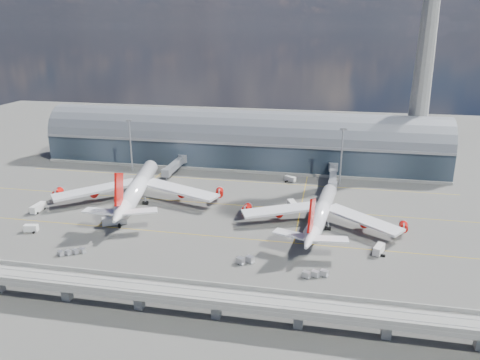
% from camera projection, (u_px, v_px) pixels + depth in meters
% --- Properties ---
extents(ground, '(500.00, 500.00, 0.00)m').
position_uv_depth(ground, '(200.00, 223.00, 169.64)').
color(ground, '#474744').
rests_on(ground, ground).
extents(taxi_lines, '(200.00, 80.12, 0.01)m').
position_uv_depth(taxi_lines, '(215.00, 202.00, 190.23)').
color(taxi_lines, gold).
rests_on(taxi_lines, ground).
extents(terminal, '(200.00, 30.00, 28.00)m').
position_uv_depth(terminal, '(241.00, 143.00, 238.74)').
color(terminal, '#1F2A34').
rests_on(terminal, ground).
extents(control_tower, '(19.00, 19.00, 103.00)m').
position_uv_depth(control_tower, '(424.00, 63.00, 215.03)').
color(control_tower, gray).
rests_on(control_tower, ground).
extents(guideway, '(220.00, 8.50, 7.20)m').
position_uv_depth(guideway, '(138.00, 290.00, 116.75)').
color(guideway, gray).
rests_on(guideway, ground).
extents(floodlight_mast_left, '(3.00, 0.70, 25.70)m').
position_uv_depth(floodlight_mast_left, '(131.00, 144.00, 225.89)').
color(floodlight_mast_left, gray).
rests_on(floodlight_mast_left, ground).
extents(floodlight_mast_right, '(3.00, 0.70, 25.70)m').
position_uv_depth(floodlight_mast_right, '(342.00, 155.00, 207.33)').
color(floodlight_mast_right, gray).
rests_on(floodlight_mast_right, ground).
extents(airliner_left, '(68.58, 72.21, 22.11)m').
position_uv_depth(airliner_left, '(137.00, 188.00, 186.90)').
color(airliner_left, white).
rests_on(airliner_left, ground).
extents(airliner_right, '(58.88, 61.57, 19.53)m').
position_uv_depth(airliner_right, '(321.00, 213.00, 164.97)').
color(airliner_right, white).
rests_on(airliner_right, ground).
extents(jet_bridge_left, '(4.40, 28.00, 7.25)m').
position_uv_depth(jet_bridge_left, '(176.00, 165.00, 222.50)').
color(jet_bridge_left, gray).
rests_on(jet_bridge_left, ground).
extents(jet_bridge_right, '(4.40, 32.00, 7.25)m').
position_uv_depth(jet_bridge_right, '(333.00, 175.00, 207.02)').
color(jet_bridge_right, gray).
rests_on(jet_bridge_right, ground).
extents(service_truck_0, '(2.70, 7.30, 3.00)m').
position_uv_depth(service_truck_0, '(38.00, 208.00, 179.43)').
color(service_truck_0, silver).
rests_on(service_truck_0, ground).
extents(service_truck_1, '(4.88, 2.95, 2.65)m').
position_uv_depth(service_truck_1, '(31.00, 228.00, 161.73)').
color(service_truck_1, silver).
rests_on(service_truck_1, ground).
extents(service_truck_2, '(8.71, 6.25, 3.11)m').
position_uv_depth(service_truck_2, '(114.00, 221.00, 167.34)').
color(service_truck_2, silver).
rests_on(service_truck_2, ground).
extents(service_truck_3, '(4.18, 6.19, 2.79)m').
position_uv_depth(service_truck_3, '(379.00, 250.00, 146.20)').
color(service_truck_3, silver).
rests_on(service_truck_3, ground).
extents(service_truck_4, '(4.58, 6.17, 3.25)m').
position_uv_depth(service_truck_4, '(292.00, 205.00, 182.04)').
color(service_truck_4, silver).
rests_on(service_truck_4, ground).
extents(service_truck_5, '(5.59, 4.41, 2.56)m').
position_uv_depth(service_truck_5, '(290.00, 179.00, 214.22)').
color(service_truck_5, silver).
rests_on(service_truck_5, ground).
extents(cargo_train_0, '(8.35, 5.25, 1.45)m').
position_uv_depth(cargo_train_0, '(72.00, 252.00, 146.04)').
color(cargo_train_0, gray).
rests_on(cargo_train_0, ground).
extents(cargo_train_1, '(7.83, 4.18, 1.73)m').
position_uv_depth(cargo_train_1, '(315.00, 274.00, 132.84)').
color(cargo_train_1, gray).
rests_on(cargo_train_1, ground).
extents(cargo_train_2, '(5.91, 4.25, 1.94)m').
position_uv_depth(cargo_train_2, '(245.00, 260.00, 140.53)').
color(cargo_train_2, gray).
rests_on(cargo_train_2, ground).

